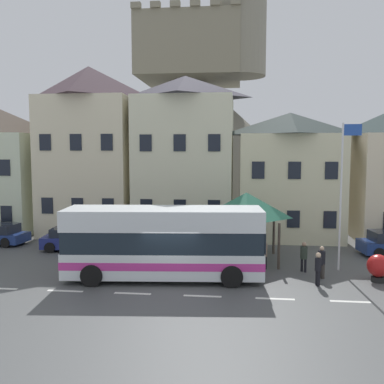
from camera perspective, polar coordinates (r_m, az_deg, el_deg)
The scene contains 16 objects.
ground_plane at distance 19.76m, azimuth -2.72°, elevation -12.48°, with size 40.00×60.00×0.07m.
townhouse_01 at distance 32.17m, azimuth -13.45°, elevation 5.36°, with size 6.38×5.54×12.12m.
townhouse_02 at distance 30.66m, azimuth -0.91°, elevation 4.78°, with size 6.74×5.79×11.34m.
townhouse_03 at distance 30.61m, azimuth 12.86°, elevation 2.16°, with size 6.83×5.69×8.70m.
hilltop_castle at distance 54.44m, azimuth -0.00°, elevation 8.25°, with size 35.17×35.17×23.45m.
transit_bus at distance 20.35m, azimuth -3.78°, elevation -6.88°, with size 9.46×3.36×3.39m.
bus_shelter at distance 23.67m, azimuth 7.29°, elevation -1.78°, with size 3.60×3.60×3.80m.
parked_car_01 at distance 27.32m, azimuth -15.53°, elevation -6.08°, with size 3.94×2.12×1.37m.
parked_car_02 at distance 26.45m, azimuth 5.04°, elevation -6.33°, with size 3.98×1.94×1.32m.
pedestrian_00 at distance 20.29m, azimuth 16.50°, elevation -9.54°, with size 0.29×0.31×1.53m.
pedestrian_01 at distance 21.49m, azimuth 16.93°, elevation -8.80°, with size 0.35×0.35×1.55m.
pedestrian_02 at distance 22.32m, azimuth 14.73°, elevation -8.03°, with size 0.35×0.35×1.53m.
pedestrian_03 at distance 22.36m, azimuth 9.66°, elevation -7.94°, with size 0.30×0.30×1.54m.
public_bench at distance 25.89m, azimuth 6.76°, elevation -7.00°, with size 1.68×0.48×0.87m.
flagpole at distance 22.66m, azimuth 19.50°, elevation 0.72°, with size 0.95×0.10×7.46m.
harbour_buoy at distance 21.85m, azimuth 23.66°, elevation -9.13°, with size 1.04×1.04×1.29m.
Camera 1 is at (2.97, -18.55, 6.08)m, focal length 39.89 mm.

